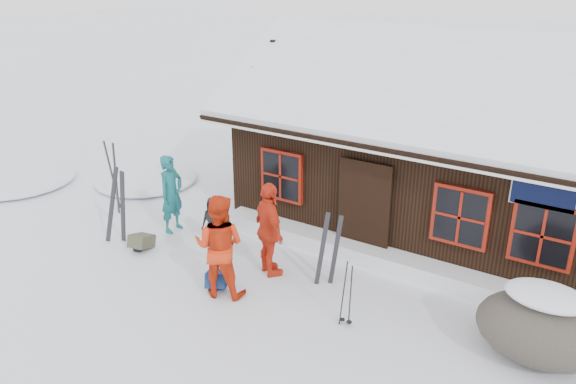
# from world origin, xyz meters

# --- Properties ---
(ground) EXTENTS (120.00, 120.00, 0.00)m
(ground) POSITION_xyz_m (0.00, 0.00, 0.00)
(ground) COLOR white
(ground) RESTS_ON ground
(mountain_hut) EXTENTS (8.90, 6.09, 4.42)m
(mountain_hut) POSITION_xyz_m (1.50, 4.98, 1.58)
(mountain_hut) COLOR black
(mountain_hut) RESTS_ON ground
(snow_drift) EXTENTS (7.60, 0.60, 0.35)m
(snow_drift) POSITION_xyz_m (1.50, 2.25, 0.17)
(snow_drift) COLOR white
(snow_drift) RESTS_ON ground
(snow_mounds) EXTENTS (20.60, 13.20, 0.48)m
(snow_mounds) POSITION_xyz_m (1.65, 1.86, 0.00)
(snow_mounds) COLOR white
(snow_mounds) RESTS_ON ground
(skier_teal) EXTENTS (0.44, 0.66, 1.77)m
(skier_teal) POSITION_xyz_m (-3.20, 1.18, 0.89)
(skier_teal) COLOR #145E63
(skier_teal) RESTS_ON ground
(skier_orange_left) EXTENTS (1.12, 0.99, 1.93)m
(skier_orange_left) POSITION_xyz_m (-0.61, -0.28, 0.97)
(skier_orange_left) COLOR red
(skier_orange_left) RESTS_ON ground
(skier_orange_right) EXTENTS (1.18, 0.98, 1.88)m
(skier_orange_right) POSITION_xyz_m (-0.27, 0.77, 0.94)
(skier_orange_right) COLOR red
(skier_orange_right) RESTS_ON ground
(skier_crouched) EXTENTS (0.62, 0.50, 1.10)m
(skier_crouched) POSITION_xyz_m (-1.95, 1.12, 0.55)
(skier_crouched) COLOR black
(skier_crouched) RESTS_ON ground
(boulder) EXTENTS (1.88, 1.41, 1.10)m
(boulder) POSITION_xyz_m (4.57, 0.90, 0.56)
(boulder) COLOR #504940
(boulder) RESTS_ON ground
(ski_pair_left) EXTENTS (0.73, 0.26, 1.78)m
(ski_pair_left) POSITION_xyz_m (-3.73, 0.10, 0.85)
(ski_pair_left) COLOR black
(ski_pair_left) RESTS_ON ground
(ski_pair_mid) EXTENTS (0.60, 0.29, 1.74)m
(ski_pair_mid) POSITION_xyz_m (-5.24, 1.31, 0.83)
(ski_pair_mid) COLOR black
(ski_pair_mid) RESTS_ON ground
(ski_pair_right) EXTENTS (0.49, 0.22, 1.51)m
(ski_pair_right) POSITION_xyz_m (0.87, 1.05, 0.71)
(ski_pair_right) COLOR black
(ski_pair_right) RESTS_ON ground
(ski_poles) EXTENTS (0.22, 0.11, 1.22)m
(ski_poles) POSITION_xyz_m (1.75, 0.08, 0.57)
(ski_poles) COLOR black
(ski_poles) RESTS_ON ground
(backpack_blue) EXTENTS (0.57, 0.61, 0.27)m
(backpack_blue) POSITION_xyz_m (-0.78, -0.20, 0.13)
(backpack_blue) COLOR navy
(backpack_blue) RESTS_ON ground
(backpack_olive) EXTENTS (0.46, 0.56, 0.27)m
(backpack_olive) POSITION_xyz_m (-3.10, 0.11, 0.13)
(backpack_olive) COLOR #454531
(backpack_olive) RESTS_ON ground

